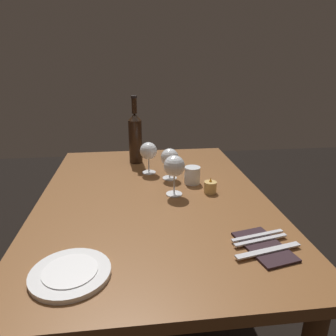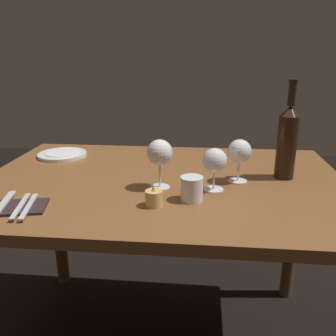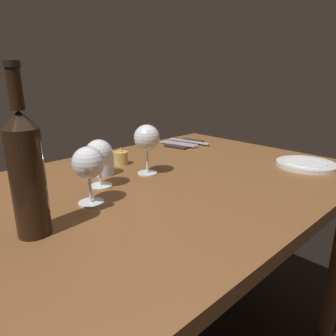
{
  "view_description": "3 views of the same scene",
  "coord_description": "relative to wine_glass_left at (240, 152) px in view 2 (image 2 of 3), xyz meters",
  "views": [
    {
      "loc": [
        1.16,
        -0.08,
        1.27
      ],
      "look_at": [
        0.01,
        0.06,
        0.86
      ],
      "focal_mm": 33.7,
      "sensor_mm": 36.0,
      "label": 1
    },
    {
      "loc": [
        -0.14,
        1.21,
        1.18
      ],
      "look_at": [
        -0.02,
        0.04,
        0.8
      ],
      "focal_mm": 38.44,
      "sensor_mm": 36.0,
      "label": 2
    },
    {
      "loc": [
        -0.64,
        -0.68,
        1.07
      ],
      "look_at": [
        -0.03,
        -0.05,
        0.8
      ],
      "focal_mm": 33.32,
      "sensor_mm": 36.0,
      "label": 3
    }
  ],
  "objects": [
    {
      "name": "dining_table",
      "position": [
        0.27,
        -0.0,
        -0.2
      ],
      "size": [
        1.3,
        0.9,
        0.74
      ],
      "color": "brown",
      "rests_on": "ground"
    },
    {
      "name": "wine_glass_left",
      "position": [
        0.0,
        0.0,
        0.0
      ],
      "size": [
        0.08,
        0.08,
        0.15
      ],
      "color": "white",
      "rests_on": "dining_table"
    },
    {
      "name": "water_tumbler",
      "position": [
        0.16,
        0.18,
        -0.07
      ],
      "size": [
        0.07,
        0.07,
        0.08
      ],
      "color": "white",
      "rests_on": "dining_table"
    },
    {
      "name": "votive_candle",
      "position": [
        0.26,
        0.24,
        -0.08
      ],
      "size": [
        0.05,
        0.05,
        0.07
      ],
      "color": "#DBB266",
      "rests_on": "dining_table"
    },
    {
      "name": "wine_bottle",
      "position": [
        -0.17,
        -0.06,
        0.03
      ],
      "size": [
        0.07,
        0.07,
        0.35
      ],
      "color": "black",
      "rests_on": "dining_table"
    },
    {
      "name": "table_knife",
      "position": [
        0.7,
        0.3,
        -0.1
      ],
      "size": [
        0.06,
        0.21,
        0.0
      ],
      "color": "silver",
      "rests_on": "folded_napkin"
    },
    {
      "name": "dinner_plate",
      "position": [
        0.73,
        -0.25,
        -0.1
      ],
      "size": [
        0.21,
        0.21,
        0.02
      ],
      "color": "white",
      "rests_on": "dining_table"
    },
    {
      "name": "wine_glass_centre",
      "position": [
        0.26,
        0.09,
        0.01
      ],
      "size": [
        0.09,
        0.09,
        0.17
      ],
      "color": "white",
      "rests_on": "dining_table"
    },
    {
      "name": "fork_inner",
      "position": [
        0.65,
        0.3,
        -0.1
      ],
      "size": [
        0.05,
        0.18,
        0.0
      ],
      "color": "silver",
      "rests_on": "folded_napkin"
    },
    {
      "name": "folded_napkin",
      "position": [
        0.67,
        0.3,
        -0.1
      ],
      "size": [
        0.21,
        0.15,
        0.01
      ],
      "color": "#2D1E23",
      "rests_on": "dining_table"
    },
    {
      "name": "wine_glass_right",
      "position": [
        0.09,
        0.09,
        -0.01
      ],
      "size": [
        0.08,
        0.08,
        0.14
      ],
      "color": "white",
      "rests_on": "dining_table"
    },
    {
      "name": "fork_outer",
      "position": [
        0.62,
        0.3,
        -0.1
      ],
      "size": [
        0.05,
        0.18,
        0.0
      ],
      "color": "silver",
      "rests_on": "folded_napkin"
    }
  ]
}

